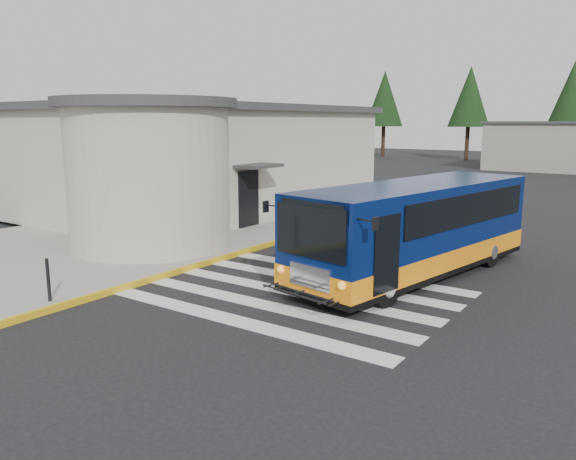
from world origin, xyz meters
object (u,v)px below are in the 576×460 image
Objects in this scene: pedestrian_b at (175,229)px; bollard at (48,280)px; pedestrian_a at (108,232)px; transit_bus at (414,232)px.

pedestrian_b is 4.92m from bollard.
pedestrian_a is at bearing 122.98° from bollard.
bollard is at bearing -179.17° from pedestrian_a.
pedestrian_b is at bearing -148.85° from transit_bus.
pedestrian_b is 1.62× the size of bollard.
transit_bus is 8.96m from pedestrian_a.
transit_bus is 5.73× the size of pedestrian_b.
transit_bus is at bearing 69.40° from pedestrian_b.
transit_bus is 9.41m from bollard.
pedestrian_a is at bearing -143.01° from transit_bus.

